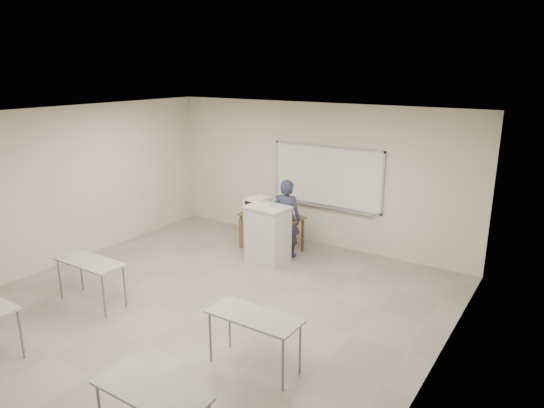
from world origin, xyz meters
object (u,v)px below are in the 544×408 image
Objects in this scene: instructor_desk at (269,227)px; keyboard at (263,204)px; podium at (268,234)px; presenter at (287,218)px; mouse at (293,219)px; crt_monitor at (258,206)px; whiteboard at (327,177)px; laptop at (275,215)px.

instructor_desk is 0.75m from keyboard.
presenter is at bearing 76.66° from podium.
podium is at bearing -20.68° from keyboard.
mouse is at bearing -156.53° from presenter.
presenter reaches higher than podium.
mouse is at bearing 69.04° from podium.
mouse is (0.25, 0.53, 0.20)m from podium.
mouse is 0.13m from presenter.
crt_monitor is at bearing -11.57° from presenter.
whiteboard is 7.92× the size of laptop.
presenter is (0.28, -0.01, -0.01)m from laptop.
whiteboard is at bearing 75.44° from podium.
whiteboard is at bearing -120.22° from presenter.
crt_monitor is at bearing -174.77° from instructor_desk.
keyboard is (-0.01, -0.39, 0.34)m from laptop.
podium reaches higher than crt_monitor.
laptop is at bearing 95.68° from keyboard.
podium is at bearing -127.29° from mouse.
presenter is at bearing 14.47° from laptop.
whiteboard reaches higher than crt_monitor.
presenter is (-0.35, -1.01, -0.69)m from whiteboard.
mouse reaches higher than instructor_desk.
whiteboard is 1.57× the size of presenter.
presenter is at bearing 59.58° from keyboard.
instructor_desk is 0.83× the size of presenter.
whiteboard is 1.36m from laptop.
crt_monitor reaches higher than instructor_desk.
instructor_desk is 0.48m from crt_monitor.
laptop is at bearing -12.39° from presenter.
whiteboard is at bearing 57.63° from crt_monitor.
keyboard is at bearing -143.58° from mouse.
laptop is 0.75× the size of keyboard.
mouse is at bearing 25.31° from laptop.
instructor_desk is 3.12× the size of keyboard.
mouse is at bearing -104.91° from whiteboard.
podium is at bearing 61.55° from presenter.
presenter is (0.15, 0.46, 0.22)m from podium.
keyboard is at bearing -75.71° from laptop.
laptop is 0.29m from presenter.
mouse is (-0.25, -0.93, -0.71)m from whiteboard.
mouse is at bearing 55.90° from keyboard.
presenter is (0.70, -0.01, -0.14)m from crt_monitor.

